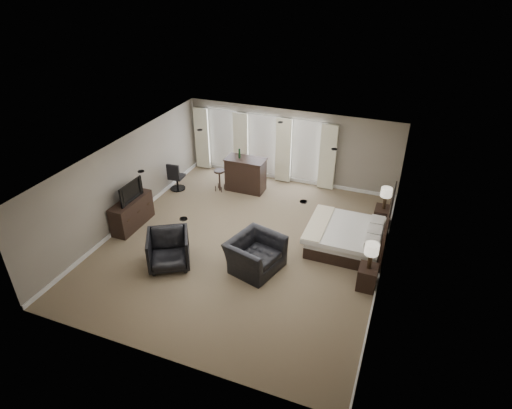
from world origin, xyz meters
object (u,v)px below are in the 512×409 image
(bar_counter, at_px, (246,174))
(desk_chair, at_px, (177,176))
(dresser, at_px, (132,213))
(armchair_near, at_px, (255,249))
(nightstand_far, at_px, (382,217))
(lamp_far, at_px, (385,198))
(bed, at_px, (344,227))
(bar_stool_left, at_px, (220,180))
(tv, at_px, (129,198))
(armchair_far, at_px, (168,248))
(lamp_near, at_px, (371,256))
(nightstand_near, at_px, (367,277))
(bar_stool_right, at_px, (261,179))

(bar_counter, xyz_separation_m, desk_chair, (-2.22, -0.82, -0.08))
(dresser, height_order, armchair_near, armchair_near)
(nightstand_far, height_order, dresser, dresser)
(dresser, distance_m, armchair_near, 4.17)
(lamp_far, bearing_deg, bar_counter, 171.57)
(bed, height_order, bar_counter, bed)
(bar_stool_left, distance_m, desk_chair, 1.48)
(tv, bearing_deg, armchair_near, -97.57)
(dresser, distance_m, armchair_far, 2.37)
(nightstand_far, height_order, lamp_near, lamp_near)
(nightstand_far, distance_m, dresser, 7.41)
(lamp_near, xyz_separation_m, tv, (-6.92, 0.26, 0.02))
(lamp_far, distance_m, armchair_far, 6.28)
(lamp_near, relative_size, bar_stool_left, 0.89)
(nightstand_near, relative_size, armchair_far, 0.56)
(bed, xyz_separation_m, lamp_far, (0.89, 1.45, 0.31))
(armchair_near, distance_m, bar_counter, 4.30)
(lamp_near, distance_m, desk_chair, 7.42)
(armchair_near, relative_size, bar_stool_right, 1.96)
(nightstand_far, xyz_separation_m, dresser, (-6.92, -2.64, 0.13))
(dresser, bearing_deg, bed, 11.16)
(bed, xyz_separation_m, nightstand_near, (0.89, -1.45, -0.35))
(bed, distance_m, desk_chair, 6.13)
(nightstand_far, height_order, tv, tv)
(lamp_far, xyz_separation_m, desk_chair, (-6.87, -0.13, -0.45))
(desk_chair, bearing_deg, nightstand_far, 177.80)
(bed, relative_size, desk_chair, 1.99)
(dresser, xyz_separation_m, bar_stool_left, (1.45, 2.96, -0.06))
(lamp_near, relative_size, desk_chair, 0.67)
(armchair_near, distance_m, bar_stool_right, 4.44)
(lamp_far, relative_size, desk_chair, 0.65)
(lamp_far, xyz_separation_m, bar_counter, (-4.65, 0.69, -0.37))
(bar_counter, bearing_deg, armchair_far, -93.25)
(lamp_near, bearing_deg, bar_stool_left, 149.50)
(lamp_near, distance_m, lamp_far, 2.90)
(lamp_near, height_order, dresser, lamp_near)
(bar_stool_left, distance_m, bar_stool_right, 1.42)
(tv, height_order, desk_chair, same)
(nightstand_near, relative_size, lamp_near, 0.86)
(dresser, bearing_deg, armchair_far, -31.86)
(nightstand_near, distance_m, armchair_near, 2.82)
(armchair_far, distance_m, desk_chair, 4.24)
(bed, height_order, desk_chair, bed)
(nightstand_far, xyz_separation_m, tv, (-6.92, -2.64, 0.64))
(nightstand_near, xyz_separation_m, nightstand_far, (0.00, 2.90, 0.02))
(bar_stool_left, bearing_deg, tv, -116.16)
(tv, relative_size, armchair_near, 0.77)
(tv, distance_m, bar_stool_left, 3.35)
(nightstand_far, distance_m, armchair_far, 6.27)
(dresser, bearing_deg, armchair_near, -7.57)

